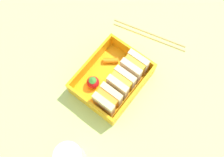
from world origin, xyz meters
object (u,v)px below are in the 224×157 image
sandwich_center (108,100)px  chopstick_pair (149,34)px  sandwich_center_left (121,83)px  drinking_glass (71,157)px  sandwich_left (134,67)px  strawberry_far_left (93,82)px  carrot_stick_far_left (111,61)px

sandwich_center → chopstick_pair: 22.33cm
chopstick_pair → sandwich_center_left: bearing=10.8°
drinking_glass → sandwich_left: bearing=-176.5°
sandwich_center_left → strawberry_far_left: (3.57, -5.63, -1.47)cm
sandwich_center_left → carrot_stick_far_left: bearing=-122.6°
sandwich_center_left → drinking_glass: bearing=4.5°
sandwich_center_left → sandwich_left: bearing=180.0°
sandwich_center_left → chopstick_pair: sandwich_center_left is taller
strawberry_far_left → chopstick_pair: size_ratio=0.18×
sandwich_center → drinking_glass: drinking_glass is taller
sandwich_center → drinking_glass: 14.47cm
sandwich_left → strawberry_far_left: sandwich_left is taller
chopstick_pair → drinking_glass: size_ratio=2.27×
strawberry_far_left → drinking_glass: 17.49cm
strawberry_far_left → sandwich_center_left: bearing=122.4°
sandwich_left → chopstick_pair: sandwich_left is taller
sandwich_center → drinking_glass: size_ratio=0.70×
carrot_stick_far_left → sandwich_center_left: bearing=57.4°
carrot_stick_far_left → chopstick_pair: size_ratio=0.18×
strawberry_far_left → chopstick_pair: bearing=173.1°
sandwich_center_left → sandwich_center: size_ratio=1.00×
sandwich_center → strawberry_far_left: (-1.50, -5.63, -1.47)cm
carrot_stick_far_left → strawberry_far_left: 7.46cm
strawberry_far_left → drinking_glass: size_ratio=0.41×
strawberry_far_left → drinking_glass: drinking_glass is taller
sandwich_center → chopstick_pair: (-21.75, -3.17, -3.97)cm
carrot_stick_far_left → strawberry_far_left: strawberry_far_left is taller
drinking_glass → sandwich_center: bearing=-174.0°
sandwich_left → sandwich_center: 10.13cm
sandwich_center → carrot_stick_far_left: bearing=-146.1°
sandwich_center → sandwich_center_left: bearing=180.0°
sandwich_center_left → drinking_glass: drinking_glass is taller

